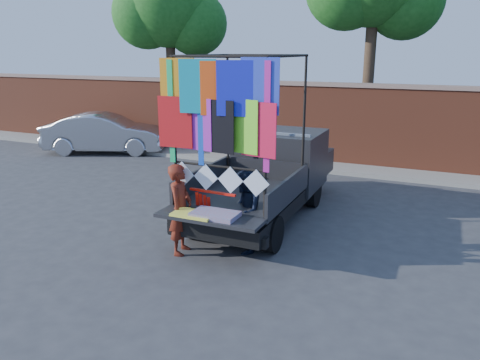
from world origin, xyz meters
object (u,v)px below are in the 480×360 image
at_px(pickup_truck, 272,173).
at_px(woman, 180,209).
at_px(sedan, 105,133).
at_px(man, 245,212).

xyz_separation_m(pickup_truck, woman, (-0.69, -2.89, -0.06)).
bearing_deg(sedan, pickup_truck, -137.66).
bearing_deg(man, pickup_truck, 168.54).
height_order(pickup_truck, man, pickup_truck).
xyz_separation_m(pickup_truck, sedan, (-7.64, 3.53, -0.18)).
height_order(sedan, woman, woman).
distance_m(pickup_truck, man, 2.41).
height_order(sedan, man, man).
bearing_deg(man, woman, -83.83).
relative_size(pickup_truck, sedan, 1.30).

